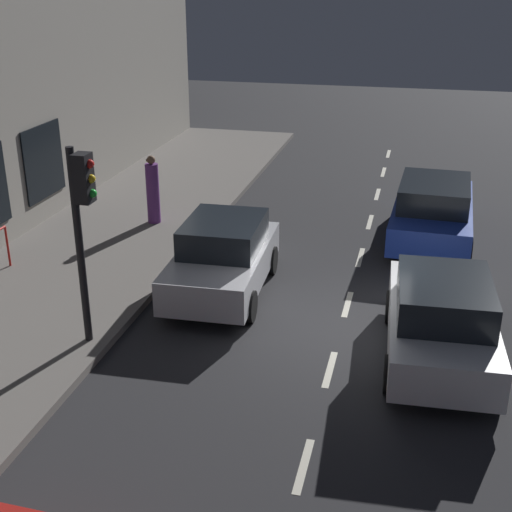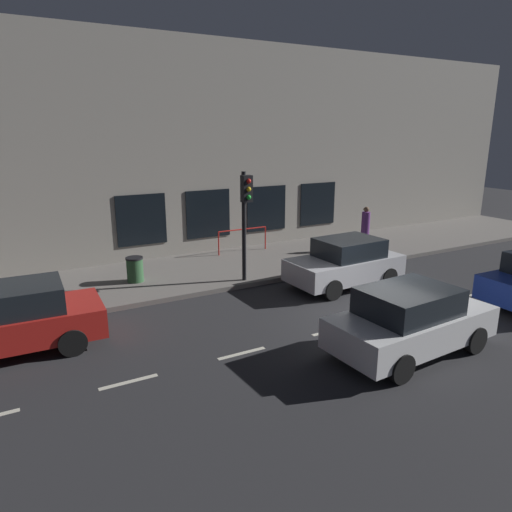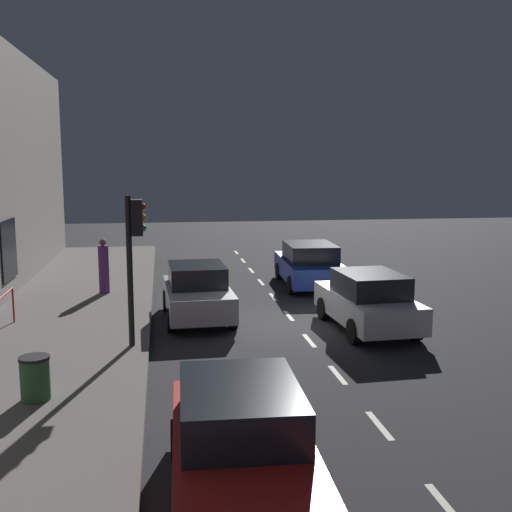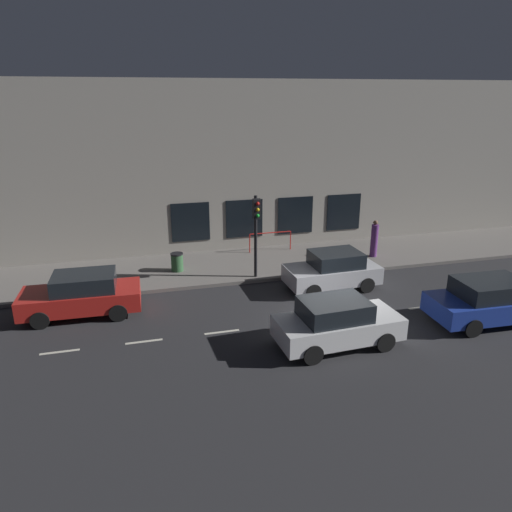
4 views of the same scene
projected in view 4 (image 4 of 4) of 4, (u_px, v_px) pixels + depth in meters
ground_plane at (336, 318)px, 17.32m from camera, size 60.00×60.00×0.00m
sidewalk at (283, 261)px, 23.02m from camera, size 4.50×32.00×0.15m
building_facade at (269, 168)px, 24.03m from camera, size 0.65×32.00×8.39m
lane_centre_line at (361, 315)px, 17.56m from camera, size 0.12×27.20×0.01m
traffic_light at (256, 222)px, 19.95m from camera, size 0.48×0.32×3.58m
parked_car_0 at (492, 301)px, 16.86m from camera, size 2.11×4.60×1.58m
parked_car_1 at (337, 323)px, 15.23m from camera, size 2.03×4.09×1.58m
parked_car_2 at (82, 295)px, 17.36m from camera, size 1.97×4.25×1.58m
parked_car_3 at (333, 270)px, 19.75m from camera, size 1.98×3.89×1.58m
pedestrian_0 at (374, 240)px, 23.18m from camera, size 0.48×0.48×1.81m
trash_bin at (177, 262)px, 21.41m from camera, size 0.56×0.56×0.82m
red_railing at (270, 237)px, 24.03m from camera, size 0.05×2.19×0.97m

